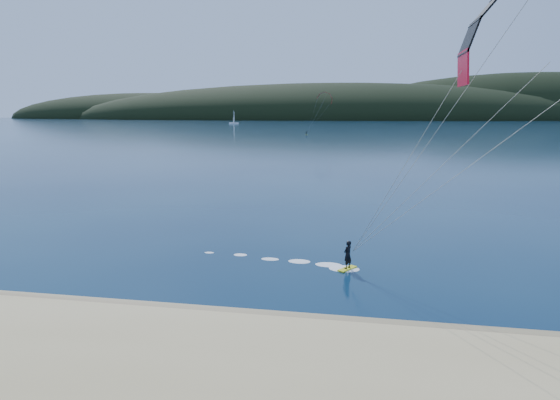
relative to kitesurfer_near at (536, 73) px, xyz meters
name	(u,v)px	position (x,y,z in m)	size (l,w,h in m)	color
ground	(194,369)	(-13.72, -6.85, -11.70)	(1800.00, 1800.00, 0.00)	#071C38
wet_sand	(227,319)	(-13.72, -2.35, -11.65)	(220.00, 2.50, 0.10)	#80684A
headland	(359,119)	(-13.09, 738.44, -11.70)	(1200.00, 310.00, 140.00)	black
kitesurfer_near	(536,73)	(0.00, 0.00, 0.00)	(23.20, 9.47, 15.34)	yellow
kitesurfer_far	(324,101)	(-24.42, 186.38, 3.59)	(12.93, 7.60, 18.85)	yellow
sailboat	(234,123)	(-123.95, 394.97, -10.78)	(8.92, 5.72, 12.44)	white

